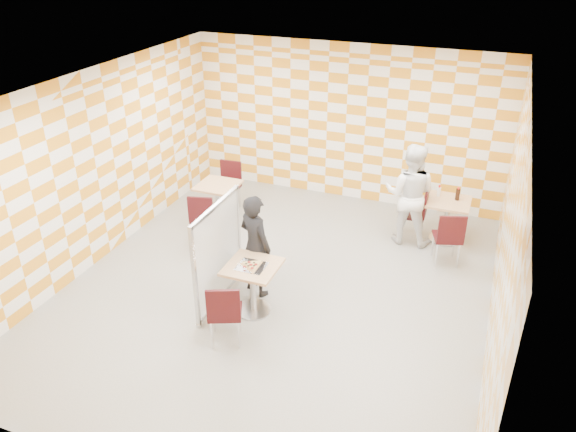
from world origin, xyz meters
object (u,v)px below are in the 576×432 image
(chair_empty_near, at_px, (203,215))
(soda_bottle, at_px, (458,194))
(main_table, at_px, (253,280))
(chair_second_side, at_px, (419,210))
(sport_bottle, at_px, (439,191))
(chair_main_front, at_px, (224,310))
(partition, at_px, (218,254))
(chair_empty_far, at_px, (229,181))
(man_white, at_px, (410,194))
(chair_second_front, at_px, (449,235))
(empty_table, at_px, (219,197))
(man_dark, at_px, (255,246))
(second_table, at_px, (447,214))

(chair_empty_near, distance_m, soda_bottle, 4.26)
(main_table, height_order, soda_bottle, soda_bottle)
(chair_second_side, height_order, sport_bottle, sport_bottle)
(chair_main_front, xyz_separation_m, partition, (-0.51, 0.84, 0.25))
(chair_empty_far, height_order, man_white, man_white)
(soda_bottle, bearing_deg, main_table, -127.23)
(chair_main_front, distance_m, chair_second_front, 3.83)
(main_table, distance_m, chair_empty_far, 3.32)
(chair_second_front, distance_m, man_white, 0.99)
(chair_empty_far, distance_m, sport_bottle, 3.83)
(empty_table, height_order, soda_bottle, soda_bottle)
(chair_empty_far, xyz_separation_m, man_dark, (1.60, -2.36, 0.24))
(second_table, relative_size, man_white, 0.43)
(chair_empty_far, height_order, soda_bottle, soda_bottle)
(second_table, xyz_separation_m, chair_main_front, (-2.27, -3.80, 0.04))
(main_table, distance_m, second_table, 3.75)
(main_table, distance_m, chair_second_front, 3.23)
(main_table, xyz_separation_m, man_dark, (-0.16, 0.46, 0.27))
(sport_bottle, relative_size, soda_bottle, 0.87)
(chair_second_side, relative_size, chair_empty_far, 1.00)
(main_table, bearing_deg, sport_bottle, 56.98)
(partition, relative_size, soda_bottle, 6.74)
(chair_main_front, bearing_deg, man_dark, 95.74)
(chair_second_side, xyz_separation_m, chair_empty_far, (-3.53, -0.08, 0.00))
(man_white, distance_m, sport_bottle, 0.57)
(chair_empty_near, bearing_deg, chair_empty_far, 98.43)
(empty_table, xyz_separation_m, chair_second_front, (4.04, -0.01, 0.04))
(main_table, bearing_deg, second_table, 53.43)
(man_dark, bearing_deg, chair_second_side, -104.14)
(second_table, distance_m, man_white, 0.76)
(second_table, height_order, man_white, man_white)
(man_dark, bearing_deg, chair_empty_far, -31.66)
(main_table, xyz_separation_m, second_table, (2.24, 3.01, 0.00))
(sport_bottle, xyz_separation_m, soda_bottle, (0.31, -0.05, 0.01))
(chair_empty_far, relative_size, sport_bottle, 4.62)
(empty_table, relative_size, partition, 0.48)
(main_table, distance_m, sport_bottle, 3.76)
(empty_table, height_order, chair_empty_near, chair_empty_near)
(sport_bottle, bearing_deg, chair_main_front, -117.88)
(main_table, xyz_separation_m, chair_empty_far, (-1.76, 2.82, 0.04))
(man_dark, bearing_deg, chair_empty_near, -10.33)
(chair_second_front, bearing_deg, man_white, 143.32)
(chair_main_front, relative_size, chair_second_side, 1.00)
(chair_second_side, xyz_separation_m, partition, (-2.31, -2.85, 0.25))
(chair_main_front, bearing_deg, second_table, 59.13)
(main_table, xyz_separation_m, man_white, (1.61, 2.76, 0.37))
(second_table, bearing_deg, man_white, -158.03)
(partition, distance_m, sport_bottle, 4.03)
(main_table, height_order, sport_bottle, sport_bottle)
(chair_empty_near, relative_size, man_white, 0.53)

